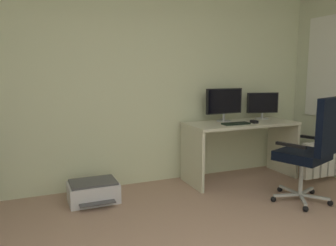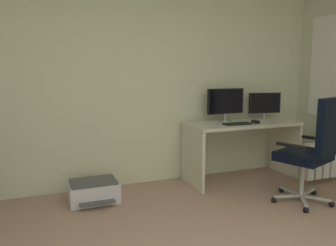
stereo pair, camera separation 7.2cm
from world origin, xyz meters
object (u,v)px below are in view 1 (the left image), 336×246
Objects in this scene: desk at (240,138)px; office_chair at (313,146)px; monitor_secondary at (263,104)px; computer_mouse at (254,122)px; printer at (93,192)px; radiator at (333,158)px; keyboard at (236,124)px; monitor_main at (224,102)px.

office_chair is (0.20, -0.99, 0.08)m from desk.
monitor_secondary reaches higher than computer_mouse.
radiator is at bearing -8.10° from printer.
keyboard is 0.95m from office_chair.
radiator reaches higher than printer.
office_chair is at bearing -24.11° from printer.
computer_mouse reaches higher than desk.
printer is (-1.90, -0.05, -0.43)m from desk.
keyboard is at bearing 164.43° from radiator.
keyboard is at bearing -2.47° from printer.
monitor_main is 1.97m from printer.
monitor_secondary is 1.12m from radiator.
desk is at bearing 101.51° from office_chair.
office_chair reaches higher than desk.
radiator is at bearing -26.76° from monitor_main.
radiator is (3.00, -0.43, 0.17)m from printer.
keyboard is 1.86m from printer.
radiator is (0.65, -0.64, -0.67)m from monitor_secondary.
monitor_main is at bearing 90.67° from keyboard.
monitor_main is at bearing 133.99° from computer_mouse.
desk is 0.29m from keyboard.
monitor_secondary is at bearing 77.57° from office_chair.
office_chair reaches higher than monitor_secondary.
monitor_main reaches higher than printer.
desk is 1.01m from office_chair.
monitor_secondary is 4.41× the size of computer_mouse.
monitor_main reaches higher than computer_mouse.
computer_mouse is at bearing 2.06° from keyboard.
office_chair is at bearing -102.43° from monitor_secondary.
monitor_main is 0.61m from monitor_secondary.
printer is (-2.01, 0.07, -0.65)m from computer_mouse.
office_chair is (0.36, -0.87, -0.13)m from keyboard.
radiator is (1.26, -0.35, -0.47)m from keyboard.
computer_mouse is (0.27, -0.28, -0.23)m from monitor_main.
desk is 1.95m from printer.
keyboard reaches higher than printer.
computer_mouse reaches higher than keyboard.
desk is 2.75× the size of printer.
desk is 14.30× the size of computer_mouse.
monitor_main reaches higher than radiator.
keyboard is 0.30× the size of office_chair.
keyboard is at bearing -142.74° from desk.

